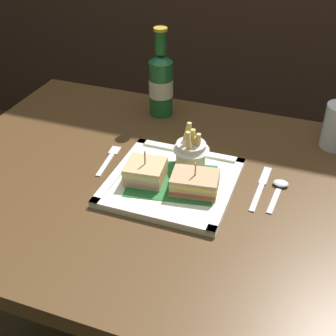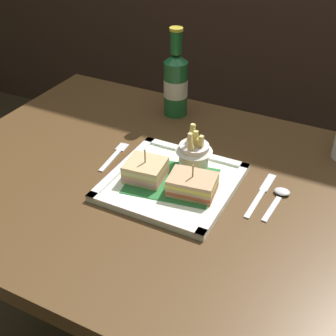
{
  "view_description": "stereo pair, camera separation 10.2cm",
  "coord_description": "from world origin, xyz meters",
  "px_view_note": "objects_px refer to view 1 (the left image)",
  "views": [
    {
      "loc": [
        0.3,
        -0.79,
        1.39
      ],
      "look_at": [
        0.01,
        -0.0,
        0.81
      ],
      "focal_mm": 48.9,
      "sensor_mm": 36.0,
      "label": 1
    },
    {
      "loc": [
        0.39,
        -0.75,
        1.39
      ],
      "look_at": [
        0.01,
        -0.0,
        0.81
      ],
      "focal_mm": 48.9,
      "sensor_mm": 36.0,
      "label": 2
    }
  ],
  "objects_px": {
    "square_plate": "(172,182)",
    "fries_cup": "(191,149)",
    "dining_table": "(164,228)",
    "beer_bottle": "(161,82)",
    "fork": "(109,159)",
    "sandwich_half_left": "(145,172)",
    "spoon": "(279,188)",
    "knife": "(261,186)",
    "sandwich_half_right": "(195,183)"
  },
  "relations": [
    {
      "from": "dining_table",
      "to": "knife",
      "type": "bearing_deg",
      "value": 13.95
    },
    {
      "from": "fries_cup",
      "to": "knife",
      "type": "relative_size",
      "value": 0.62
    },
    {
      "from": "fries_cup",
      "to": "fork",
      "type": "bearing_deg",
      "value": -170.29
    },
    {
      "from": "square_plate",
      "to": "sandwich_half_left",
      "type": "distance_m",
      "value": 0.07
    },
    {
      "from": "sandwich_half_right",
      "to": "spoon",
      "type": "xyz_separation_m",
      "value": [
        0.17,
        0.08,
        -0.03
      ]
    },
    {
      "from": "dining_table",
      "to": "sandwich_half_left",
      "type": "relative_size",
      "value": 11.78
    },
    {
      "from": "dining_table",
      "to": "sandwich_half_left",
      "type": "height_order",
      "value": "sandwich_half_left"
    },
    {
      "from": "beer_bottle",
      "to": "knife",
      "type": "distance_m",
      "value": 0.43
    },
    {
      "from": "sandwich_half_right",
      "to": "knife",
      "type": "distance_m",
      "value": 0.16
    },
    {
      "from": "sandwich_half_right",
      "to": "spoon",
      "type": "relative_size",
      "value": 0.89
    },
    {
      "from": "dining_table",
      "to": "fork",
      "type": "distance_m",
      "value": 0.22
    },
    {
      "from": "fries_cup",
      "to": "fork",
      "type": "distance_m",
      "value": 0.21
    },
    {
      "from": "dining_table",
      "to": "sandwich_half_left",
      "type": "bearing_deg",
      "value": -145.0
    },
    {
      "from": "sandwich_half_right",
      "to": "spoon",
      "type": "bearing_deg",
      "value": 25.22
    },
    {
      "from": "sandwich_half_left",
      "to": "fries_cup",
      "type": "relative_size",
      "value": 0.87
    },
    {
      "from": "dining_table",
      "to": "knife",
      "type": "height_order",
      "value": "knife"
    },
    {
      "from": "square_plate",
      "to": "fries_cup",
      "type": "xyz_separation_m",
      "value": [
        0.02,
        0.08,
        0.04
      ]
    },
    {
      "from": "sandwich_half_left",
      "to": "fries_cup",
      "type": "bearing_deg",
      "value": 51.57
    },
    {
      "from": "dining_table",
      "to": "beer_bottle",
      "type": "distance_m",
      "value": 0.41
    },
    {
      "from": "square_plate",
      "to": "knife",
      "type": "height_order",
      "value": "square_plate"
    },
    {
      "from": "sandwich_half_right",
      "to": "knife",
      "type": "relative_size",
      "value": 0.63
    },
    {
      "from": "square_plate",
      "to": "dining_table",
      "type": "bearing_deg",
      "value": 160.67
    },
    {
      "from": "square_plate",
      "to": "beer_bottle",
      "type": "bearing_deg",
      "value": 114.92
    },
    {
      "from": "beer_bottle",
      "to": "fork",
      "type": "relative_size",
      "value": 1.85
    },
    {
      "from": "sandwich_half_right",
      "to": "beer_bottle",
      "type": "distance_m",
      "value": 0.39
    },
    {
      "from": "spoon",
      "to": "knife",
      "type": "bearing_deg",
      "value": -174.82
    },
    {
      "from": "sandwich_half_left",
      "to": "sandwich_half_right",
      "type": "distance_m",
      "value": 0.12
    },
    {
      "from": "spoon",
      "to": "dining_table",
      "type": "bearing_deg",
      "value": -167.38
    },
    {
      "from": "dining_table",
      "to": "square_plate",
      "type": "bearing_deg",
      "value": -19.33
    },
    {
      "from": "fries_cup",
      "to": "spoon",
      "type": "relative_size",
      "value": 0.87
    },
    {
      "from": "sandwich_half_left",
      "to": "knife",
      "type": "distance_m",
      "value": 0.26
    },
    {
      "from": "knife",
      "to": "fork",
      "type": "bearing_deg",
      "value": -177.52
    },
    {
      "from": "sandwich_half_left",
      "to": "square_plate",
      "type": "bearing_deg",
      "value": 15.82
    },
    {
      "from": "beer_bottle",
      "to": "spoon",
      "type": "xyz_separation_m",
      "value": [
        0.38,
        -0.25,
        -0.09
      ]
    },
    {
      "from": "square_plate",
      "to": "beer_bottle",
      "type": "distance_m",
      "value": 0.36
    },
    {
      "from": "sandwich_half_right",
      "to": "fork",
      "type": "height_order",
      "value": "sandwich_half_right"
    },
    {
      "from": "sandwich_half_left",
      "to": "fries_cup",
      "type": "height_order",
      "value": "fries_cup"
    },
    {
      "from": "sandwich_half_right",
      "to": "knife",
      "type": "xyz_separation_m",
      "value": [
        0.13,
        0.08,
        -0.03
      ]
    },
    {
      "from": "fork",
      "to": "fries_cup",
      "type": "bearing_deg",
      "value": 9.71
    },
    {
      "from": "beer_bottle",
      "to": "square_plate",
      "type": "bearing_deg",
      "value": -65.08
    },
    {
      "from": "sandwich_half_left",
      "to": "sandwich_half_right",
      "type": "bearing_deg",
      "value": 0.0
    },
    {
      "from": "sandwich_half_left",
      "to": "spoon",
      "type": "bearing_deg",
      "value": 15.73
    },
    {
      "from": "dining_table",
      "to": "fork",
      "type": "xyz_separation_m",
      "value": [
        -0.16,
        0.04,
        0.15
      ]
    },
    {
      "from": "knife",
      "to": "sandwich_half_right",
      "type": "bearing_deg",
      "value": -149.76
    },
    {
      "from": "sandwich_half_right",
      "to": "fork",
      "type": "relative_size",
      "value": 0.82
    },
    {
      "from": "sandwich_half_right",
      "to": "spoon",
      "type": "distance_m",
      "value": 0.19
    },
    {
      "from": "dining_table",
      "to": "sandwich_half_right",
      "type": "relative_size",
      "value": 10.05
    },
    {
      "from": "fries_cup",
      "to": "beer_bottle",
      "type": "xyz_separation_m",
      "value": [
        -0.16,
        0.23,
        0.04
      ]
    },
    {
      "from": "square_plate",
      "to": "spoon",
      "type": "distance_m",
      "value": 0.24
    },
    {
      "from": "dining_table",
      "to": "fork",
      "type": "relative_size",
      "value": 8.21
    }
  ]
}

